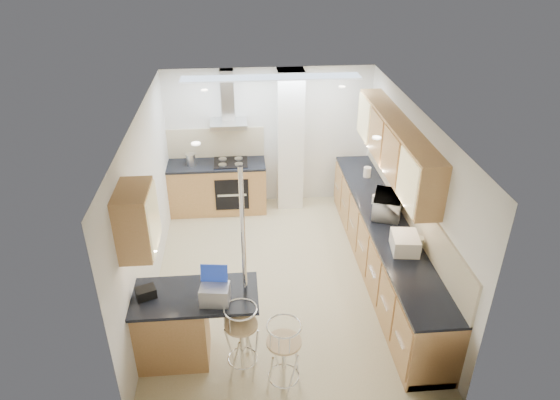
{
  "coord_description": "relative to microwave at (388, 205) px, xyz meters",
  "views": [
    {
      "loc": [
        -0.52,
        -5.89,
        4.57
      ],
      "look_at": [
        0.0,
        0.2,
        1.19
      ],
      "focal_mm": 32.0,
      "sensor_mm": 36.0,
      "label": 1
    }
  ],
  "objects": [
    {
      "name": "jar_d",
      "position": [
        0.13,
        -0.73,
        -0.09
      ],
      "size": [
        0.1,
        0.1,
        0.13
      ],
      "primitive_type": "cylinder",
      "rotation": [
        0.0,
        0.0,
        -0.04
      ],
      "color": "silver",
      "rests_on": "right_counter"
    },
    {
      "name": "bar_stool_near",
      "position": [
        -2.13,
        -1.87,
        -0.59
      ],
      "size": [
        0.48,
        0.48,
        0.97
      ],
      "primitive_type": null,
      "rotation": [
        0.0,
        0.0,
        0.24
      ],
      "color": "tan",
      "rests_on": "ground"
    },
    {
      "name": "right_counter",
      "position": [
        -0.03,
        -0.12,
        -0.62
      ],
      "size": [
        0.63,
        4.4,
        0.92
      ],
      "color": "#AB7B44",
      "rests_on": "ground"
    },
    {
      "name": "room_shell",
      "position": [
        -1.21,
        0.25,
        0.47
      ],
      "size": [
        3.64,
        4.84,
        2.51
      ],
      "color": "white",
      "rests_on": "ground"
    },
    {
      "name": "kettle",
      "position": [
        -2.92,
        1.95,
        -0.06
      ],
      "size": [
        0.16,
        0.16,
        0.2
      ],
      "primitive_type": "cylinder",
      "color": "silver",
      "rests_on": "back_counter"
    },
    {
      "name": "bread_bin",
      "position": [
        -0.02,
        -0.89,
        -0.05
      ],
      "size": [
        0.38,
        0.45,
        0.22
      ],
      "primitive_type": "cube",
      "rotation": [
        0.0,
        0.0,
        -0.13
      ],
      "color": "white",
      "rests_on": "right_counter"
    },
    {
      "name": "microwave",
      "position": [
        0.0,
        0.0,
        0.0
      ],
      "size": [
        0.56,
        0.66,
        0.31
      ],
      "primitive_type": "imported",
      "rotation": [
        0.0,
        0.0,
        1.21
      ],
      "color": "silver",
      "rests_on": "right_counter"
    },
    {
      "name": "bag",
      "position": [
        -3.16,
        -1.57,
        -0.08
      ],
      "size": [
        0.25,
        0.22,
        0.12
      ],
      "primitive_type": "cube",
      "rotation": [
        0.0,
        0.0,
        0.37
      ],
      "color": "black",
      "rests_on": "peninsula"
    },
    {
      "name": "laptop",
      "position": [
        -2.4,
        -1.72,
        -0.03
      ],
      "size": [
        0.34,
        0.27,
        0.21
      ],
      "primitive_type": "cube",
      "rotation": [
        0.0,
        0.0,
        -0.13
      ],
      "color": "#A2A4AA",
      "rests_on": "peninsula"
    },
    {
      "name": "peninsula",
      "position": [
        -2.66,
        -1.57,
        -0.6
      ],
      "size": [
        1.47,
        0.72,
        0.94
      ],
      "color": "#AB7B44",
      "rests_on": "ground"
    },
    {
      "name": "jar_c",
      "position": [
        0.13,
        -0.93,
        -0.06
      ],
      "size": [
        0.17,
        0.17,
        0.2
      ],
      "primitive_type": "cylinder",
      "rotation": [
        0.0,
        0.0,
        0.22
      ],
      "color": "#B1AD8E",
      "rests_on": "right_counter"
    },
    {
      "name": "jar_b",
      "position": [
        -0.08,
        0.34,
        -0.09
      ],
      "size": [
        0.13,
        0.13,
        0.13
      ],
      "primitive_type": "cylinder",
      "rotation": [
        0.0,
        0.0,
        -0.23
      ],
      "color": "white",
      "rests_on": "right_counter"
    },
    {
      "name": "back_counter",
      "position": [
        -2.48,
        1.98,
        -0.62
      ],
      "size": [
        1.7,
        0.63,
        0.92
      ],
      "color": "#AB7B44",
      "rests_on": "ground"
    },
    {
      "name": "ground",
      "position": [
        -1.53,
        -0.12,
        -1.08
      ],
      "size": [
        4.8,
        4.8,
        0.0
      ],
      "primitive_type": "plane",
      "color": "tan",
      "rests_on": "ground"
    },
    {
      "name": "bar_stool_end",
      "position": [
        -1.68,
        -2.17,
        -0.59
      ],
      "size": [
        0.51,
        0.51,
        0.97
      ],
      "primitive_type": null,
      "rotation": [
        0.0,
        0.0,
        1.19
      ],
      "color": "tan",
      "rests_on": "ground"
    },
    {
      "name": "jar_a",
      "position": [
        0.01,
        1.23,
        -0.07
      ],
      "size": [
        0.12,
        0.12,
        0.17
      ],
      "primitive_type": "cylinder",
      "rotation": [
        0.0,
        0.0,
        0.04
      ],
      "color": "white",
      "rests_on": "right_counter"
    }
  ]
}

